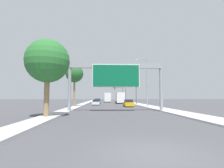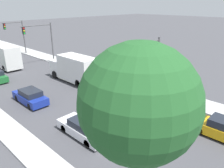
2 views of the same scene
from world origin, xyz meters
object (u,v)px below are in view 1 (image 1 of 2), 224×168
object	(u,v)px
car_mid_right	(128,103)
palm_tree_foreground	(48,61)
car_mid_center	(97,101)
car_near_right	(96,102)
sign_gantry	(116,74)
street_lamp_right	(146,79)
truck_box_primary	(107,98)
traffic_light_near_intersection	(131,88)
car_far_center	(98,101)
traffic_light_far_intersection	(120,92)
truck_box_secondary	(120,98)
traffic_light_mid_block	(122,90)
palm_tree_background	(75,74)

from	to	relation	value
car_mid_right	palm_tree_foreground	size ratio (longest dim) A/B	0.57
car_mid_center	car_near_right	bearing A→B (deg)	-90.00
sign_gantry	street_lamp_right	distance (m)	11.52
truck_box_primary	traffic_light_near_intersection	world-z (taller)	traffic_light_near_intersection
car_far_center	truck_box_primary	size ratio (longest dim) A/B	0.66
traffic_light_far_intersection	palm_tree_foreground	world-z (taller)	palm_tree_foreground
palm_tree_foreground	truck_box_secondary	bearing A→B (deg)	73.48
sign_gantry	truck_box_primary	bearing A→B (deg)	90.00
truck_box_secondary	street_lamp_right	bearing A→B (deg)	-81.51
sign_gantry	car_mid_right	xyz separation A→B (m)	(3.50, 12.07, -4.60)
truck_box_secondary	traffic_light_mid_block	world-z (taller)	traffic_light_mid_block
traffic_light_mid_block	palm_tree_background	size ratio (longest dim) A/B	0.76
truck_box_primary	traffic_light_far_intersection	world-z (taller)	traffic_light_far_intersection
car_far_center	car_near_right	bearing A→B (deg)	-90.00
car_mid_right	car_far_center	bearing A→B (deg)	105.22
car_far_center	traffic_light_mid_block	distance (m)	9.76
sign_gantry	truck_box_primary	size ratio (longest dim) A/B	1.87
palm_tree_background	car_mid_right	bearing A→B (deg)	1.36
car_mid_right	palm_tree_background	size ratio (longest dim) A/B	0.52
truck_box_secondary	palm_tree_background	bearing A→B (deg)	-121.35
palm_tree_foreground	palm_tree_background	distance (m)	18.50
sign_gantry	truck_box_secondary	xyz separation A→B (m)	(3.50, 30.14, -3.60)
truck_box_primary	traffic_light_mid_block	size ratio (longest dim) A/B	1.09
truck_box_secondary	sign_gantry	bearing A→B (deg)	-96.62
car_mid_center	car_far_center	bearing A→B (deg)	90.00
palm_tree_foreground	street_lamp_right	world-z (taller)	street_lamp_right
car_mid_center	traffic_light_mid_block	xyz separation A→B (m)	(8.70, 11.91, 3.77)
palm_tree_background	street_lamp_right	distance (m)	14.51
traffic_light_far_intersection	truck_box_primary	bearing A→B (deg)	-127.76
truck_box_secondary	traffic_light_far_intersection	bearing A→B (deg)	83.92
traffic_light_mid_block	street_lamp_right	bearing A→B (deg)	-87.39
car_far_center	traffic_light_mid_block	world-z (taller)	traffic_light_mid_block
car_far_center	sign_gantry	bearing A→B (deg)	-84.71
car_mid_center	palm_tree_foreground	xyz separation A→B (m)	(-3.91, -34.86, 4.94)
truck_box_primary	car_near_right	bearing A→B (deg)	-98.64
traffic_light_near_intersection	truck_box_secondary	bearing A→B (deg)	100.26
car_far_center	palm_tree_foreground	xyz separation A→B (m)	(-3.91, -44.45, 4.94)
traffic_light_far_intersection	palm_tree_background	world-z (taller)	palm_tree_background
palm_tree_background	sign_gantry	bearing A→B (deg)	-56.99
car_near_right	traffic_light_mid_block	distance (m)	22.42
car_mid_right	palm_tree_foreground	xyz separation A→B (m)	(-10.91, -18.72, 4.91)
traffic_light_mid_block	traffic_light_near_intersection	bearing A→B (deg)	-89.66
car_mid_right	palm_tree_foreground	distance (m)	22.22
car_near_right	truck_box_secondary	xyz separation A→B (m)	(7.00, 10.33, 1.06)
car_near_right	traffic_light_mid_block	size ratio (longest dim) A/B	0.69
car_near_right	truck_box_primary	size ratio (longest dim) A/B	0.64
street_lamp_right	car_far_center	bearing A→B (deg)	109.59
car_near_right	palm_tree_background	distance (m)	10.91
sign_gantry	car_mid_center	xyz separation A→B (m)	(-3.50, 28.21, -4.63)
car_mid_center	palm_tree_background	distance (m)	17.99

